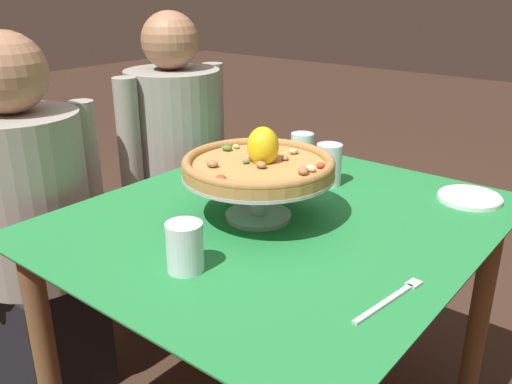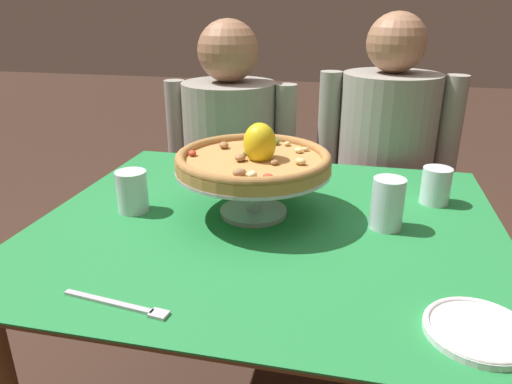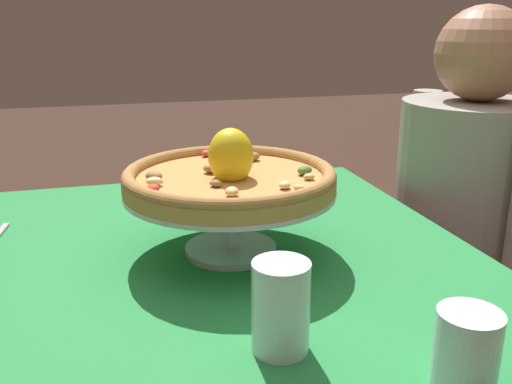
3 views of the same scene
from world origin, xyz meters
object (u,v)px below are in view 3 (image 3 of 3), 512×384
Objects in this scene: pizza_stand at (230,206)px; water_glass_side_left at (181,184)px; water_glass_back_right at (466,354)px; pizza at (230,176)px; water_glass_side_right at (281,313)px; diner_left at (461,240)px.

water_glass_side_left is (-0.30, -0.05, -0.04)m from pizza_stand.
water_glass_back_right is at bearing 21.17° from pizza_stand.
pizza is 3.56× the size of water_glass_side_left.
pizza_stand is at bearing 169.97° from pizza.
water_glass_back_right is at bearing 16.46° from water_glass_side_left.
water_glass_back_right is (0.45, 0.18, -0.05)m from pizza_stand.
water_glass_side_left is at bearing -171.00° from pizza_stand.
pizza reaches higher than water_glass_side_left.
pizza_stand is 1.01× the size of pizza.
water_glass_side_left is 1.09× the size of water_glass_back_right.
pizza_stand is at bearing 178.66° from water_glass_side_right.
water_glass_back_right is 0.79× the size of water_glass_side_right.
pizza_stand is 0.06m from pizza.
water_glass_side_right is 0.92m from diner_left.
diner_left is at bearing 144.23° from water_glass_back_right.
water_glass_side_left is 0.79m from water_glass_back_right.
pizza reaches higher than water_glass_back_right.
diner_left is at bearing 85.97° from water_glass_side_left.
water_glass_side_left is 0.86× the size of water_glass_side_right.
water_glass_back_right is 0.08× the size of diner_left.
pizza is 3.88× the size of water_glass_back_right.
pizza_stand is at bearing -69.78° from diner_left.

